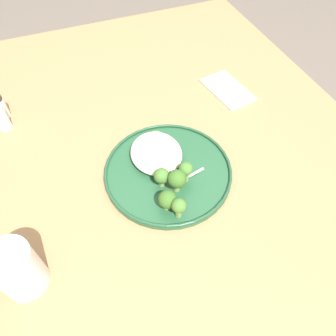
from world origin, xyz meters
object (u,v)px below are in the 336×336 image
object	(u,v)px
broccoli_floret_near_rim	(177,179)
salt_shaker	(1,118)
seared_scallop_large_seared	(149,152)
seared_scallop_rear_pale	(169,159)
broccoli_floret_rear_charred	(167,200)
broccoli_floret_beside_noodles	(186,170)
pepper_shaker	(0,107)
water_glass	(19,271)
folded_napkin	(227,90)
seared_scallop_half_hidden	(156,138)
broccoli_floret_split_head	(179,206)
seared_scallop_front_small	(165,168)
broccoli_floret_tall_stalk	(162,176)
seared_scallop_center_golden	(153,167)
dinner_plate	(168,171)
seared_scallop_tiny_bay	(156,158)

from	to	relation	value
broccoli_floret_near_rim	salt_shaker	xyz separation A→B (m)	(0.35, 0.33, -0.01)
seared_scallop_large_seared	salt_shaker	size ratio (longest dim) A/B	0.47
seared_scallop_rear_pale	broccoli_floret_rear_charred	size ratio (longest dim) A/B	0.48
broccoli_floret_beside_noodles	pepper_shaker	world-z (taller)	pepper_shaker
broccoli_floret_rear_charred	water_glass	bearing A→B (deg)	99.02
seared_scallop_rear_pale	folded_napkin	distance (m)	0.32
water_glass	folded_napkin	bearing A→B (deg)	-59.59
seared_scallop_half_hidden	salt_shaker	distance (m)	0.39
seared_scallop_rear_pale	salt_shaker	xyz separation A→B (m)	(0.27, 0.34, 0.01)
broccoli_floret_split_head	salt_shaker	world-z (taller)	salt_shaker
broccoli_floret_beside_noodles	water_glass	size ratio (longest dim) A/B	0.50
seared_scallop_large_seared	broccoli_floret_rear_charred	bearing A→B (deg)	174.90
broccoli_floret_rear_charred	salt_shaker	world-z (taller)	salt_shaker
salt_shaker	seared_scallop_front_small	bearing A→B (deg)	-131.32
broccoli_floret_near_rim	broccoli_floret_tall_stalk	world-z (taller)	broccoli_floret_near_rim
seared_scallop_front_small	pepper_shaker	size ratio (longest dim) A/B	0.51
seared_scallop_center_golden	broccoli_floret_beside_noodles	world-z (taller)	broccoli_floret_beside_noodles
seared_scallop_front_small	broccoli_floret_near_rim	bearing A→B (deg)	-174.56
broccoli_floret_tall_stalk	water_glass	distance (m)	0.32
broccoli_floret_split_head	water_glass	size ratio (longest dim) A/B	0.49
seared_scallop_front_small	broccoli_floret_near_rim	distance (m)	0.06
seared_scallop_rear_pale	seared_scallop_front_small	bearing A→B (deg)	137.97
seared_scallop_half_hidden	broccoli_floret_split_head	bearing A→B (deg)	172.42
broccoli_floret_tall_stalk	folded_napkin	world-z (taller)	broccoli_floret_tall_stalk
seared_scallop_large_seared	salt_shaker	xyz separation A→B (m)	(0.23, 0.31, 0.01)
seared_scallop_half_hidden	broccoli_floret_rear_charred	xyz separation A→B (m)	(-0.18, 0.04, 0.02)
seared_scallop_center_golden	folded_napkin	bearing A→B (deg)	-56.16
water_glass	broccoli_floret_split_head	bearing A→B (deg)	-86.24
seared_scallop_front_small	water_glass	size ratio (longest dim) A/B	0.31
seared_scallop_center_golden	broccoli_floret_split_head	xyz separation A→B (m)	(-0.13, -0.01, 0.02)
seared_scallop_front_small	dinner_plate	bearing A→B (deg)	-118.47
dinner_plate	seared_scallop_center_golden	xyz separation A→B (m)	(0.01, 0.03, 0.01)
dinner_plate	broccoli_floret_split_head	xyz separation A→B (m)	(-0.11, 0.02, 0.04)
folded_napkin	pepper_shaker	world-z (taller)	pepper_shaker
water_glass	pepper_shaker	size ratio (longest dim) A/B	1.62
seared_scallop_large_seared	broccoli_floret_near_rim	world-z (taller)	broccoli_floret_near_rim
seared_scallop_large_seared	broccoli_floret_beside_noodles	size ratio (longest dim) A/B	0.58
salt_shaker	pepper_shaker	distance (m)	0.04
seared_scallop_front_small	seared_scallop_half_hidden	bearing A→B (deg)	-7.92
broccoli_floret_tall_stalk	broccoli_floret_rear_charred	bearing A→B (deg)	170.45
broccoli_floret_rear_charred	water_glass	size ratio (longest dim) A/B	0.46
broccoli_floret_rear_charred	broccoli_floret_near_rim	xyz separation A→B (m)	(0.03, -0.03, 0.01)
dinner_plate	seared_scallop_front_small	size ratio (longest dim) A/B	8.51
broccoli_floret_rear_charred	pepper_shaker	distance (m)	0.52
seared_scallop_tiny_bay	seared_scallop_half_hidden	distance (m)	0.06
seared_scallop_front_small	broccoli_floret_tall_stalk	distance (m)	0.05
water_glass	pepper_shaker	distance (m)	0.47
broccoli_floret_split_head	seared_scallop_large_seared	bearing A→B (deg)	0.27
seared_scallop_front_small	broccoli_floret_split_head	xyz separation A→B (m)	(-0.12, 0.02, 0.02)
dinner_plate	seared_scallop_rear_pale	xyz separation A→B (m)	(0.02, -0.01, 0.01)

